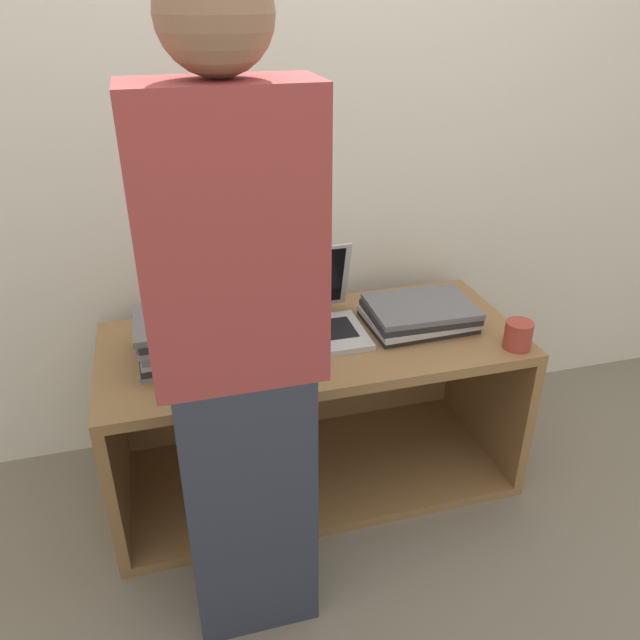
% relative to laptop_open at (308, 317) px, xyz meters
% --- Properties ---
extents(ground_plane, '(12.00, 12.00, 0.00)m').
position_rel_laptop_open_xyz_m(ground_plane, '(0.00, -0.37, -0.66)').
color(ground_plane, '#756B5B').
extents(wall_back, '(8.00, 0.05, 2.40)m').
position_rel_laptop_open_xyz_m(wall_back, '(0.00, 0.36, 0.54)').
color(wall_back, silver).
rests_on(wall_back, ground_plane).
extents(cart, '(1.43, 0.62, 0.60)m').
position_rel_laptop_open_xyz_m(cart, '(0.00, 0.01, -0.36)').
color(cart, olive).
rests_on(cart, ground_plane).
extents(laptop_open, '(0.36, 0.35, 0.28)m').
position_rel_laptop_open_xyz_m(laptop_open, '(0.00, 0.00, 0.00)').
color(laptop_open, '#B7B7BC').
rests_on(laptop_open, cart).
extents(laptop_stack_left, '(0.38, 0.29, 0.14)m').
position_rel_laptop_open_xyz_m(laptop_stack_left, '(-0.39, -0.06, 0.02)').
color(laptop_stack_left, gray).
rests_on(laptop_stack_left, cart).
extents(laptop_stack_right, '(0.38, 0.29, 0.08)m').
position_rel_laptop_open_xyz_m(laptop_stack_right, '(0.39, -0.06, -0.02)').
color(laptop_stack_right, '#232326').
rests_on(laptop_stack_right, cart).
extents(person, '(0.40, 0.53, 1.73)m').
position_rel_laptop_open_xyz_m(person, '(-0.32, -0.56, 0.22)').
color(person, '#2D3342').
rests_on(person, ground_plane).
extents(mug, '(0.09, 0.09, 0.09)m').
position_rel_laptop_open_xyz_m(mug, '(0.64, -0.29, -0.01)').
color(mug, '#9E382D').
rests_on(mug, cart).
extents(inventory_tag, '(0.06, 0.02, 0.01)m').
position_rel_laptop_open_xyz_m(inventory_tag, '(-0.39, -0.12, 0.09)').
color(inventory_tag, red).
rests_on(inventory_tag, laptop_stack_left).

